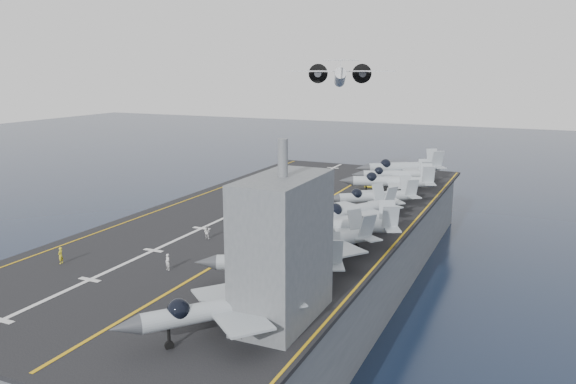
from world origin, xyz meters
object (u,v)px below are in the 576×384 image
at_px(island_superstructure, 283,232).
at_px(fighter_jet_0, 220,307).
at_px(tow_cart_a, 247,250).
at_px(transport_plane, 340,78).

xyz_separation_m(island_superstructure, fighter_jet_0, (-2.94, -5.06, -4.98)).
height_order(island_superstructure, fighter_jet_0, island_superstructure).
xyz_separation_m(tow_cart_a, transport_plane, (-14.28, 71.30, 17.73)).
bearing_deg(island_superstructure, transport_plane, 106.40).
distance_m(island_superstructure, fighter_jet_0, 7.69).
bearing_deg(fighter_jet_0, tow_cart_a, 112.78).
bearing_deg(transport_plane, island_superstructure, -73.60).
bearing_deg(island_superstructure, fighter_jet_0, -120.16).
distance_m(fighter_jet_0, tow_cart_a, 19.70).
bearing_deg(fighter_jet_0, island_superstructure, 59.84).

